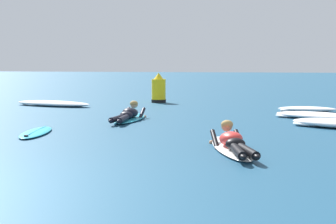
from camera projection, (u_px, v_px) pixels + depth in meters
ground_plane at (134, 112)px, 15.57m from camera, size 120.00×120.00×0.00m
surfer_near at (233, 144)px, 8.75m from camera, size 1.18×2.61×0.54m
surfer_far at (129, 116)px, 13.33m from camera, size 0.60×2.56×0.54m
drifting_surfboard at (36, 132)px, 10.86m from camera, size 0.85×1.92×0.16m
whitewater_mid_left at (317, 116)px, 13.76m from camera, size 2.51×1.81×0.18m
whitewater_mid_right at (53, 104)px, 17.69m from camera, size 3.11×1.50×0.19m
whitewater_far_band at (307, 109)px, 15.80m from camera, size 1.78×0.68×0.16m
channel_marker_buoy at (159, 91)px, 19.21m from camera, size 0.56×0.56×1.13m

